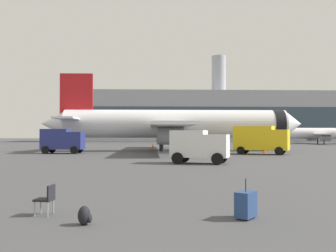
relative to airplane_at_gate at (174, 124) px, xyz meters
The scene contains 13 objects.
airplane_at_gate is the anchor object (origin of this frame).
airplane_taxiing 50.29m from the airplane_at_gate, 45.37° to the left, with size 23.70×21.33×6.97m.
service_truck 15.18m from the airplane_at_gate, 155.15° to the right, with size 4.96×2.86×2.90m.
fuel_truck 13.10m from the airplane_at_gate, 43.76° to the right, with size 6.44×4.82×3.20m.
cargo_van 22.37m from the airplane_at_gate, 88.32° to the right, with size 4.81×3.51×2.60m.
safety_cone_near 5.22m from the airplane_at_gate, 24.82° to the left, with size 0.44×0.44×0.63m.
safety_cone_mid 10.64m from the airplane_at_gate, 60.84° to the left, with size 0.44×0.44×0.78m.
safety_cone_far 9.54m from the airplane_at_gate, 108.84° to the left, with size 0.44×0.44×0.82m.
safety_cone_outer 12.59m from the airplane_at_gate, 27.05° to the right, with size 0.44×0.44×0.74m.
rolling_suitcase 41.79m from the airplane_at_gate, 90.64° to the right, with size 0.71×0.75×1.10m.
traveller_backpack 42.60m from the airplane_at_gate, 96.43° to the right, with size 0.36×0.40×0.48m.
gate_chair 41.53m from the airplane_at_gate, 98.40° to the right, with size 0.55×0.55×0.86m.
terminal_building 68.80m from the airplane_at_gate, 79.95° to the left, with size 81.06×22.66×26.95m.
Camera 1 is at (-0.13, -4.20, 2.32)m, focal length 40.90 mm.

